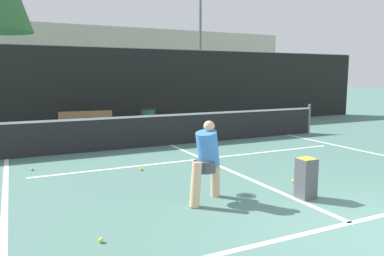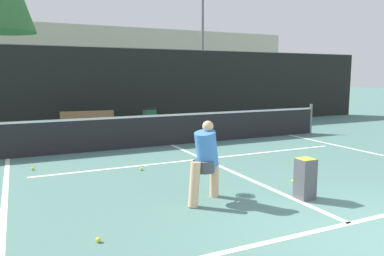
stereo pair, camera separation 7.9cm
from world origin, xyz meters
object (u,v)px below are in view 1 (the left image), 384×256
player_practicing (207,159)px  ball_hopper (306,178)px  trash_bin (148,120)px  courtside_bench (86,122)px  parked_car (29,110)px

player_practicing → ball_hopper: bearing=-52.4°
ball_hopper → trash_bin: 8.47m
courtside_bench → trash_bin: trash_bin is taller
player_practicing → trash_bin: 8.00m
courtside_bench → trash_bin: size_ratio=2.10×
ball_hopper → courtside_bench: bearing=104.1°
trash_bin → courtside_bench: bearing=176.6°
player_practicing → trash_bin: size_ratio=1.54×
courtside_bench → trash_bin: (2.25, -0.13, -0.03)m
player_practicing → courtside_bench: bearing=64.0°
courtside_bench → player_practicing: bearing=-80.1°
ball_hopper → parked_car: (-3.81, 13.19, 0.24)m
player_practicing → ball_hopper: player_practicing is taller
ball_hopper → courtside_bench: size_ratio=0.38×
trash_bin → parked_car: size_ratio=0.21×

